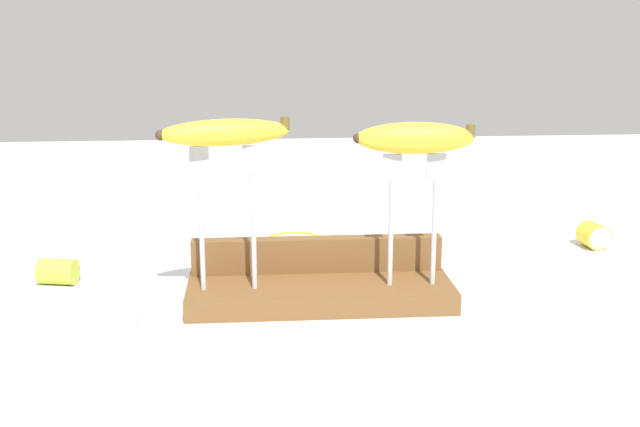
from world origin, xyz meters
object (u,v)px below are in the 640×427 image
object	(u,v)px
fork_fallen_near	(141,309)
banana_chunk_far	(594,235)
banana_raised_left	(225,132)
wire_coil	(294,239)
banana_chunk_near	(57,272)
fork_stand_left	(227,205)
banana_raised_right	(415,138)
fork_stand_right	(413,207)

from	to	relation	value
fork_fallen_near	banana_chunk_far	xyz separation A→B (m)	(0.74, 0.25, 0.02)
banana_raised_left	wire_coil	xyz separation A→B (m)	(0.11, 0.34, -0.24)
banana_raised_left	wire_coil	bearing A→B (deg)	72.56
banana_chunk_near	banana_chunk_far	size ratio (longest dim) A/B	1.26
fork_fallen_near	wire_coil	bearing A→B (deg)	55.95
fork_stand_left	banana_raised_left	xyz separation A→B (m)	(-0.00, -0.00, 0.10)
banana_raised_left	fork_fallen_near	distance (m)	0.27
banana_raised_right	fork_fallen_near	bearing A→B (deg)	179.94
fork_stand_right	fork_fallen_near	size ratio (longest dim) A/B	1.04
fork_stand_left	wire_coil	world-z (taller)	fork_stand_left
banana_raised_left	wire_coil	world-z (taller)	banana_raised_left
banana_chunk_near	wire_coil	xyz separation A→B (m)	(0.37, 0.21, -0.02)
fork_stand_right	banana_chunk_near	bearing A→B (deg)	165.93
fork_stand_left	banana_chunk_far	distance (m)	0.68
fork_stand_right	banana_raised_left	world-z (taller)	banana_raised_left
fork_stand_right	fork_fallen_near	world-z (taller)	fork_stand_right
banana_chunk_near	wire_coil	distance (m)	0.42
banana_chunk_near	fork_fallen_near	bearing A→B (deg)	-42.56
wire_coil	banana_raised_right	bearing A→B (deg)	-66.49
fork_stand_right	wire_coil	bearing A→B (deg)	113.51
fork_stand_left	banana_raised_right	size ratio (longest dim) A/B	1.21
fork_stand_left	banana_raised_right	distance (m)	0.27
fork_stand_left	banana_raised_right	xyz separation A→B (m)	(0.25, 0.00, 0.09)
wire_coil	fork_fallen_near	bearing A→B (deg)	-124.05
fork_stand_right	banana_raised_right	distance (m)	0.10
fork_stand_right	wire_coil	xyz separation A→B (m)	(-0.15, 0.34, -0.14)
banana_chunk_far	wire_coil	xyz separation A→B (m)	(-0.51, 0.08, -0.02)
banana_raised_left	wire_coil	size ratio (longest dim) A/B	1.66
fork_stand_right	fork_fallen_near	xyz separation A→B (m)	(-0.37, 0.00, -0.14)
fork_fallen_near	banana_chunk_near	bearing A→B (deg)	137.44
fork_stand_left	banana_chunk_near	xyz separation A→B (m)	(-0.26, 0.13, -0.13)
fork_stand_left	fork_stand_right	xyz separation A→B (m)	(0.25, 0.00, -0.01)
banana_raised_right	wire_coil	size ratio (longest dim) A/B	1.53
fork_stand_right	banana_chunk_far	distance (m)	0.46
fork_stand_right	banana_chunk_far	xyz separation A→B (m)	(0.37, 0.25, -0.12)
fork_fallen_near	banana_chunk_far	bearing A→B (deg)	18.79
banana_raised_left	banana_chunk_near	bearing A→B (deg)	153.76
fork_stand_right	banana_raised_left	distance (m)	0.27
banana_raised_left	banana_chunk_near	xyz separation A→B (m)	(-0.26, 0.13, -0.23)
fork_stand_right	banana_raised_left	size ratio (longest dim) A/B	1.03
fork_fallen_near	banana_chunk_far	distance (m)	0.78
banana_chunk_far	wire_coil	bearing A→B (deg)	170.70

